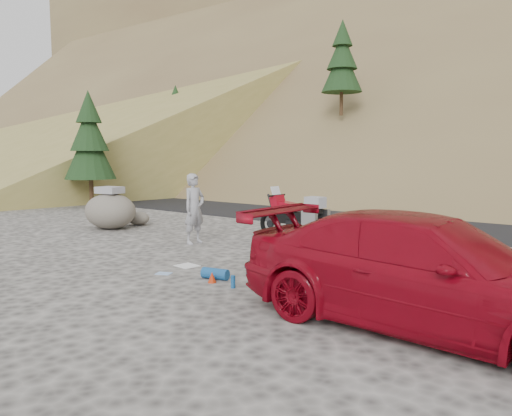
# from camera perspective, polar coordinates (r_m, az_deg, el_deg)

# --- Properties ---
(ground) EXTENTS (140.00, 140.00, 0.00)m
(ground) POSITION_cam_1_polar(r_m,az_deg,el_deg) (11.67, -6.66, -5.28)
(ground) COLOR #42403D
(ground) RESTS_ON ground
(road) EXTENTS (120.00, 7.00, 0.05)m
(road) POSITION_cam_1_polar(r_m,az_deg,el_deg) (19.05, 12.82, -0.93)
(road) COLOR black
(road) RESTS_ON ground
(conifer_verge) EXTENTS (2.20, 2.20, 5.04)m
(conifer_verge) POSITION_cam_1_polar(r_m,az_deg,el_deg) (22.88, -18.49, 7.33)
(conifer_verge) COLOR #3B2215
(conifer_verge) RESTS_ON ground
(motorcycle) EXTENTS (2.43, 0.78, 1.44)m
(motorcycle) POSITION_cam_1_polar(r_m,az_deg,el_deg) (13.39, 4.80, -1.11)
(motorcycle) COLOR black
(motorcycle) RESTS_ON ground
(man) EXTENTS (0.45, 0.67, 1.82)m
(man) POSITION_cam_1_polar(r_m,az_deg,el_deg) (13.10, -7.00, -4.03)
(man) COLOR #97969C
(man) RESTS_ON ground
(red_car) EXTENTS (5.26, 2.23, 1.52)m
(red_car) POSITION_cam_1_polar(r_m,az_deg,el_deg) (7.22, 18.78, -12.83)
(red_car) COLOR maroon
(red_car) RESTS_ON ground
(boulder) EXTENTS (1.73, 1.48, 1.28)m
(boulder) POSITION_cam_1_polar(r_m,az_deg,el_deg) (16.10, -16.31, -0.29)
(boulder) COLOR #5E5850
(boulder) RESTS_ON ground
(small_rock) EXTENTS (0.86, 0.81, 0.44)m
(small_rock) POSITION_cam_1_polar(r_m,az_deg,el_deg) (16.76, -13.26, -1.15)
(small_rock) COLOR #5E5850
(small_rock) RESTS_ON ground
(gear_white_cloth) EXTENTS (0.47, 0.43, 0.01)m
(gear_white_cloth) POSITION_cam_1_polar(r_m,az_deg,el_deg) (10.51, -7.89, -6.55)
(gear_white_cloth) COLOR white
(gear_white_cloth) RESTS_ON ground
(gear_blue_mat) EXTENTS (0.55, 0.31, 0.21)m
(gear_blue_mat) POSITION_cam_1_polar(r_m,az_deg,el_deg) (9.36, -4.69, -7.49)
(gear_blue_mat) COLOR #174E8A
(gear_blue_mat) RESTS_ON ground
(gear_bottle) EXTENTS (0.09, 0.09, 0.22)m
(gear_bottle) POSITION_cam_1_polar(r_m,az_deg,el_deg) (8.74, -2.64, -8.42)
(gear_bottle) COLOR #174E8A
(gear_bottle) RESTS_ON ground
(gear_funnel) EXTENTS (0.18, 0.18, 0.20)m
(gear_funnel) POSITION_cam_1_polar(r_m,az_deg,el_deg) (9.12, -5.04, -7.89)
(gear_funnel) COLOR #B82C0C
(gear_funnel) RESTS_ON ground
(gear_blue_cloth) EXTENTS (0.35, 0.31, 0.01)m
(gear_blue_cloth) POSITION_cam_1_polar(r_m,az_deg,el_deg) (9.92, -10.49, -7.37)
(gear_blue_cloth) COLOR #91B4E0
(gear_blue_cloth) RESTS_ON ground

